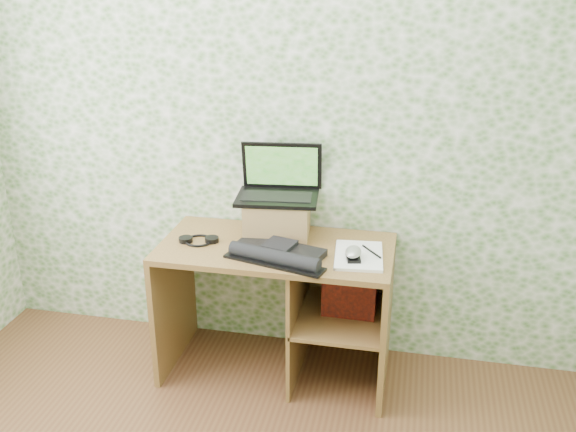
% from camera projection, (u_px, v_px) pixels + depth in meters
% --- Properties ---
extents(wall_back, '(3.50, 0.00, 3.50)m').
position_uv_depth(wall_back, '(288.00, 127.00, 3.37)').
color(wall_back, white).
rests_on(wall_back, ground).
extents(desk, '(1.20, 0.60, 0.75)m').
position_uv_depth(desk, '(292.00, 291.00, 3.40)').
color(desk, brown).
rests_on(desk, floor).
extents(riser, '(0.36, 0.31, 0.20)m').
position_uv_depth(riser, '(277.00, 217.00, 3.39)').
color(riser, olive).
rests_on(riser, desk).
extents(laptop, '(0.45, 0.34, 0.28)m').
position_uv_depth(laptop, '(279.00, 185.00, 3.37)').
color(laptop, black).
rests_on(laptop, riser).
extents(keyboard, '(0.52, 0.38, 0.07)m').
position_uv_depth(keyboard, '(277.00, 253.00, 3.15)').
color(keyboard, black).
rests_on(keyboard, desk).
extents(headphones, '(0.21, 0.18, 0.03)m').
position_uv_depth(headphones, '(199.00, 240.00, 3.34)').
color(headphones, black).
rests_on(headphones, desk).
extents(notepad, '(0.26, 0.35, 0.02)m').
position_uv_depth(notepad, '(359.00, 256.00, 3.17)').
color(notepad, white).
rests_on(notepad, desk).
extents(mouse, '(0.10, 0.14, 0.04)m').
position_uv_depth(mouse, '(353.00, 254.00, 3.11)').
color(mouse, silver).
rests_on(mouse, notepad).
extents(pen, '(0.11, 0.13, 0.01)m').
position_uv_depth(pen, '(372.00, 252.00, 3.18)').
color(pen, black).
rests_on(pen, notepad).
extents(red_box, '(0.28, 0.09, 0.33)m').
position_uv_depth(red_box, '(349.00, 287.00, 3.29)').
color(red_box, maroon).
rests_on(red_box, desk).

